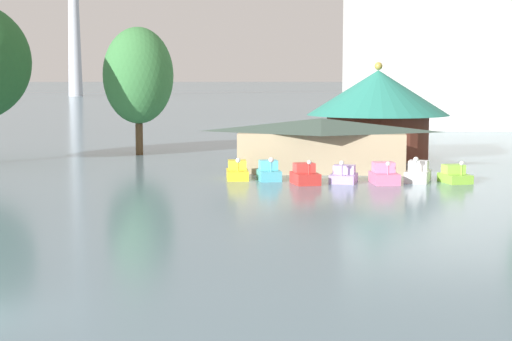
{
  "coord_description": "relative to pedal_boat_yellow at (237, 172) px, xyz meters",
  "views": [
    {
      "loc": [
        10.71,
        -22.82,
        7.24
      ],
      "look_at": [
        7.29,
        21.25,
        2.12
      ],
      "focal_mm": 57.4,
      "sensor_mm": 36.0,
      "label": 1
    }
  ],
  "objects": [
    {
      "name": "pedal_boat_cyan",
      "position": [
        2.25,
        -0.49,
        0.04
      ],
      "size": [
        1.93,
        2.52,
        1.7
      ],
      "rotation": [
        0.0,
        0.0,
        -1.34
      ],
      "color": "#4CB7CC",
      "rests_on": "ground"
    },
    {
      "name": "boathouse",
      "position": [
        5.88,
        5.53,
        1.59
      ],
      "size": [
        13.33,
        6.69,
        4.04
      ],
      "color": "tan",
      "rests_on": "ground"
    },
    {
      "name": "pedal_boat_white",
      "position": [
        12.53,
        -0.54,
        0.06
      ],
      "size": [
        2.11,
        2.77,
        1.82
      ],
      "rotation": [
        0.0,
        0.0,
        -1.83
      ],
      "color": "white",
      "rests_on": "ground"
    },
    {
      "name": "background_building_block",
      "position": [
        27.63,
        60.57,
        9.48
      ],
      "size": [
        37.58,
        17.81,
        19.96
      ],
      "color": "silver",
      "rests_on": "ground"
    },
    {
      "name": "pedal_boat_red",
      "position": [
        4.81,
        -2.24,
        0.04
      ],
      "size": [
        2.18,
        2.64,
        1.72
      ],
      "rotation": [
        0.0,
        0.0,
        -1.27
      ],
      "color": "red",
      "rests_on": "ground"
    },
    {
      "name": "shoreline_tree_mid",
      "position": [
        -10.8,
        17.1,
        6.74
      ],
      "size": [
        6.42,
        6.42,
        11.68
      ],
      "color": "brown",
      "rests_on": "ground"
    },
    {
      "name": "pedal_boat_yellow",
      "position": [
        0.0,
        0.0,
        0.0
      ],
      "size": [
        1.86,
        2.95,
        1.61
      ],
      "rotation": [
        0.0,
        0.0,
        -1.43
      ],
      "color": "yellow",
      "rests_on": "ground"
    },
    {
      "name": "pedal_boat_lavender",
      "position": [
        7.44,
        -1.25,
        -0.05
      ],
      "size": [
        2.07,
        2.57,
        1.6
      ],
      "rotation": [
        0.0,
        0.0,
        -1.74
      ],
      "color": "#B299D8",
      "rests_on": "ground"
    },
    {
      "name": "pedal_boat_pink",
      "position": [
        10.15,
        -1.57,
        0.04
      ],
      "size": [
        2.02,
        2.79,
        1.6
      ],
      "rotation": [
        0.0,
        0.0,
        -1.42
      ],
      "color": "pink",
      "rests_on": "ground"
    },
    {
      "name": "green_roof_pavilion",
      "position": [
        10.86,
        15.63,
        3.99
      ],
      "size": [
        12.52,
        12.52,
        8.45
      ],
      "color": "brown",
      "rests_on": "ground"
    },
    {
      "name": "pedal_boat_lime",
      "position": [
        14.99,
        -0.77,
        -0.04
      ],
      "size": [
        2.21,
        2.66,
        1.57
      ],
      "rotation": [
        0.0,
        0.0,
        -1.27
      ],
      "color": "#8CCC3F",
      "rests_on": "ground"
    }
  ]
}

